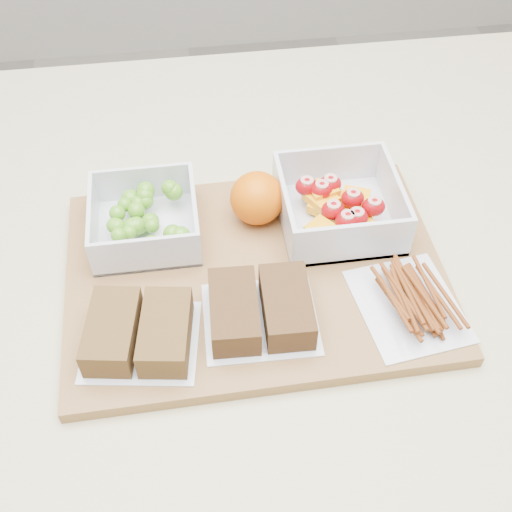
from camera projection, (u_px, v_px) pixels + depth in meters
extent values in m
cube|color=beige|center=(250.00, 436.00, 1.08)|extent=(1.20, 0.90, 0.90)
cube|color=olive|center=(255.00, 274.00, 0.72)|extent=(0.42, 0.30, 0.02)
cube|color=silver|center=(147.00, 232.00, 0.75)|extent=(0.12, 0.12, 0.00)
cube|color=silver|center=(143.00, 184.00, 0.77)|extent=(0.12, 0.00, 0.05)
cube|color=silver|center=(146.00, 255.00, 0.70)|extent=(0.12, 0.00, 0.05)
cube|color=silver|center=(195.00, 213.00, 0.74)|extent=(0.00, 0.11, 0.05)
cube|color=silver|center=(93.00, 223.00, 0.73)|extent=(0.00, 0.11, 0.05)
sphere|color=#52941E|center=(136.00, 226.00, 0.73)|extent=(0.02, 0.02, 0.02)
sphere|color=#52941E|center=(115.00, 226.00, 0.72)|extent=(0.02, 0.02, 0.02)
sphere|color=#52941E|center=(144.00, 195.00, 0.75)|extent=(0.02, 0.02, 0.02)
sphere|color=#52941E|center=(150.00, 221.00, 0.74)|extent=(0.02, 0.02, 0.02)
sphere|color=#52941E|center=(117.00, 213.00, 0.74)|extent=(0.02, 0.02, 0.02)
sphere|color=#52941E|center=(140.00, 227.00, 0.73)|extent=(0.02, 0.02, 0.02)
sphere|color=#52941E|center=(125.00, 205.00, 0.74)|extent=(0.02, 0.02, 0.02)
sphere|color=#52941E|center=(181.00, 236.00, 0.71)|extent=(0.02, 0.02, 0.02)
sphere|color=#52941E|center=(174.00, 192.00, 0.76)|extent=(0.02, 0.02, 0.02)
sphere|color=#52941E|center=(146.00, 191.00, 0.76)|extent=(0.02, 0.02, 0.02)
sphere|color=#52941E|center=(119.00, 235.00, 0.72)|extent=(0.02, 0.02, 0.02)
sphere|color=#52941E|center=(170.00, 188.00, 0.76)|extent=(0.02, 0.02, 0.02)
sphere|color=#52941E|center=(153.00, 244.00, 0.71)|extent=(0.02, 0.02, 0.02)
sphere|color=#52941E|center=(146.00, 201.00, 0.75)|extent=(0.02, 0.02, 0.02)
sphere|color=#52941E|center=(136.00, 210.00, 0.74)|extent=(0.02, 0.02, 0.02)
sphere|color=#52941E|center=(145.00, 196.00, 0.75)|extent=(0.02, 0.02, 0.02)
sphere|color=#52941E|center=(173.00, 234.00, 0.71)|extent=(0.02, 0.02, 0.02)
sphere|color=#52941E|center=(185.00, 245.00, 0.72)|extent=(0.02, 0.02, 0.02)
sphere|color=#52941E|center=(138.00, 203.00, 0.75)|extent=(0.02, 0.02, 0.02)
sphere|color=#52941E|center=(129.00, 232.00, 0.72)|extent=(0.02, 0.02, 0.02)
sphere|color=#52941E|center=(130.00, 198.00, 0.76)|extent=(0.02, 0.02, 0.02)
sphere|color=#52941E|center=(152.00, 226.00, 0.72)|extent=(0.02, 0.02, 0.02)
sphere|color=#52941E|center=(132.00, 227.00, 0.73)|extent=(0.02, 0.02, 0.02)
sphere|color=#52941E|center=(117.00, 226.00, 0.72)|extent=(0.02, 0.02, 0.02)
cube|color=silver|center=(337.00, 218.00, 0.77)|extent=(0.14, 0.14, 0.01)
cube|color=silver|center=(327.00, 166.00, 0.79)|extent=(0.14, 0.01, 0.06)
cube|color=silver|center=(353.00, 243.00, 0.71)|extent=(0.14, 0.01, 0.06)
cube|color=silver|center=(394.00, 197.00, 0.75)|extent=(0.01, 0.13, 0.06)
cube|color=silver|center=(284.00, 208.00, 0.74)|extent=(0.01, 0.13, 0.06)
cube|color=orange|center=(346.00, 221.00, 0.74)|extent=(0.04, 0.05, 0.01)
cube|color=orange|center=(324.00, 196.00, 0.77)|extent=(0.05, 0.06, 0.01)
cube|color=orange|center=(347.00, 205.00, 0.76)|extent=(0.05, 0.05, 0.01)
cube|color=orange|center=(355.00, 201.00, 0.78)|extent=(0.05, 0.05, 0.01)
cube|color=orange|center=(321.00, 198.00, 0.76)|extent=(0.04, 0.05, 0.01)
cube|color=orange|center=(323.00, 190.00, 0.76)|extent=(0.04, 0.03, 0.01)
cube|color=orange|center=(323.00, 231.00, 0.72)|extent=(0.04, 0.05, 0.01)
cube|color=orange|center=(358.00, 224.00, 0.74)|extent=(0.04, 0.04, 0.01)
cube|color=orange|center=(324.00, 207.00, 0.76)|extent=(0.04, 0.04, 0.01)
ellipsoid|color=#A5080E|center=(353.00, 199.00, 0.75)|extent=(0.03, 0.02, 0.02)
ellipsoid|color=#A5080E|center=(356.00, 218.00, 0.73)|extent=(0.03, 0.02, 0.02)
ellipsoid|color=#A5080E|center=(307.00, 186.00, 0.76)|extent=(0.03, 0.02, 0.02)
ellipsoid|color=#A5080E|center=(374.00, 207.00, 0.74)|extent=(0.03, 0.02, 0.02)
ellipsoid|color=#A5080E|center=(321.00, 190.00, 0.76)|extent=(0.03, 0.02, 0.02)
ellipsoid|color=#A5080E|center=(347.00, 221.00, 0.72)|extent=(0.03, 0.02, 0.02)
ellipsoid|color=#A5080E|center=(333.00, 210.00, 0.73)|extent=(0.03, 0.02, 0.02)
ellipsoid|color=#A5080E|center=(330.00, 184.00, 0.76)|extent=(0.03, 0.02, 0.02)
sphere|color=#E16205|center=(257.00, 198.00, 0.75)|extent=(0.06, 0.06, 0.06)
cube|color=silver|center=(141.00, 342.00, 0.65)|extent=(0.13, 0.12, 0.00)
cube|color=brown|center=(112.00, 331.00, 0.64)|extent=(0.06, 0.10, 0.03)
cube|color=brown|center=(166.00, 332.00, 0.64)|extent=(0.06, 0.10, 0.03)
cube|color=silver|center=(260.00, 319.00, 0.67)|extent=(0.12, 0.11, 0.00)
cube|color=#4F331B|center=(234.00, 311.00, 0.66)|extent=(0.05, 0.09, 0.03)
cube|color=#4F331B|center=(287.00, 306.00, 0.66)|extent=(0.05, 0.09, 0.03)
cube|color=silver|center=(408.00, 306.00, 0.68)|extent=(0.12, 0.14, 0.00)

